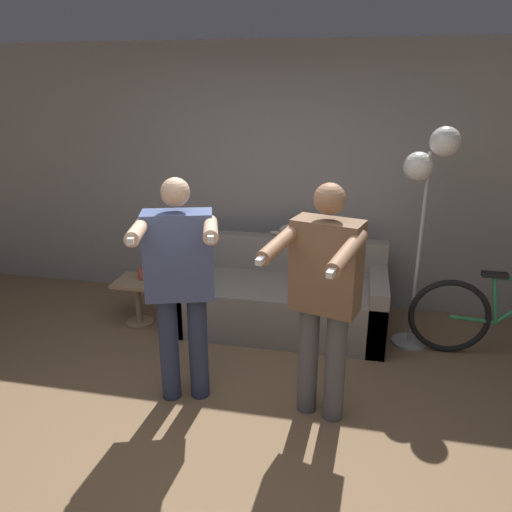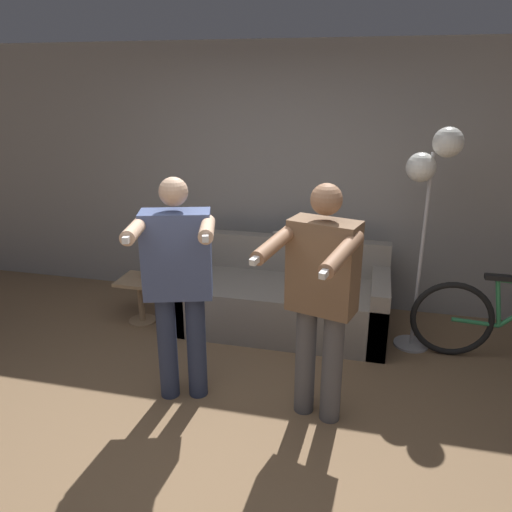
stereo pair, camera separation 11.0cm
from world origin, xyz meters
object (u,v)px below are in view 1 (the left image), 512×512
couch (280,300)px  floor_lamp (429,173)px  side_table (137,293)px  cat (299,230)px  cup (142,274)px  bicycle (511,320)px  person_left (180,278)px  person_right (324,291)px

couch → floor_lamp: size_ratio=1.02×
side_table → cat: bearing=20.3°
side_table → cup: size_ratio=4.15×
cat → bicycle: bearing=-15.0°
floor_lamp → cup: bearing=-177.5°
person_left → bicycle: size_ratio=1.00×
person_left → side_table: 1.50m
person_right → side_table: person_right is taller
floor_lamp → person_left: bearing=-145.1°
person_left → side_table: (-0.85, 1.05, -0.64)m
couch → bicycle: couch is taller
couch → cat: bearing=70.1°
person_right → cat: size_ratio=3.46×
side_table → bicycle: (3.32, 0.04, 0.04)m
couch → side_table: (-1.35, -0.21, 0.04)m
person_left → cup: person_left is taller
person_right → bicycle: bearing=51.9°
person_right → bicycle: person_right is taller
person_left → cup: (-0.80, 1.08, -0.45)m
couch → person_left: person_left is taller
person_right → cat: bearing=118.5°
cat → cup: 1.55m
cat → floor_lamp: bearing=-20.5°
floor_lamp → bicycle: 1.42m
person_left → cup: bearing=109.5°
person_right → cup: size_ratio=15.26×
cat → side_table: 1.66m
person_right → floor_lamp: size_ratio=0.87×
person_right → side_table: size_ratio=3.67×
side_table → bicycle: bicycle is taller
person_right → cup: bearing=164.4°
couch → person_right: bearing=-68.9°
couch → floor_lamp: bearing=-3.7°
person_left → cat: bearing=51.8°
floor_lamp → bicycle: bearing=-6.9°
person_left → couch: bearing=51.5°
couch → person_left: bearing=-111.5°
side_table → cup: (0.05, 0.03, 0.19)m
side_table → person_left: bearing=-51.1°
couch → floor_lamp: 1.74m
floor_lamp → side_table: floor_lamp is taller
cat → person_left: bearing=-111.1°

